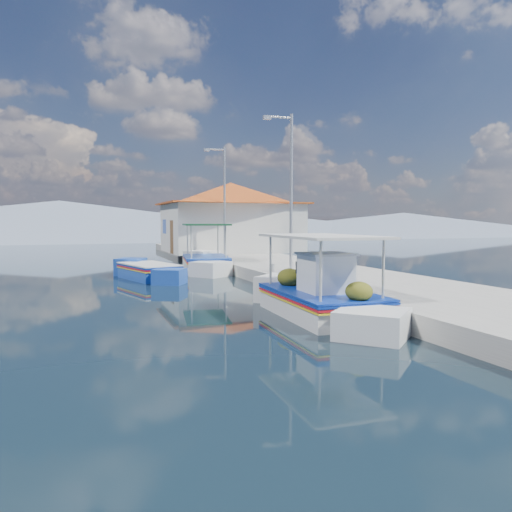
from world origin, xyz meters
name	(u,v)px	position (x,y,z in m)	size (l,w,h in m)	color
ground	(185,298)	(0.00, 0.00, 0.00)	(160.00, 160.00, 0.00)	black
quay	(281,268)	(5.90, 6.00, 0.25)	(5.00, 44.00, 0.50)	#A6A49C
bollards	(244,262)	(3.80, 5.25, 0.65)	(0.20, 17.20, 0.30)	#A5A8AD
main_caique	(319,299)	(2.62, -4.22, 0.45)	(2.20, 7.02, 2.31)	silver
caique_green_canopy	(205,263)	(2.74, 8.11, 0.38)	(2.74, 6.77, 2.56)	silver
caique_blue_hull	(149,273)	(-0.33, 5.56, 0.27)	(2.61, 5.36, 0.99)	#1C48AB
harbor_building	(231,216)	(6.20, 15.00, 2.78)	(10.49, 10.49, 4.40)	silver
lamp_post_near	(289,184)	(4.51, 2.00, 3.85)	(1.21, 0.14, 6.00)	#A5A8AD
lamp_post_far	(223,196)	(4.51, 11.00, 3.85)	(1.21, 0.14, 6.00)	#A5A8AD
mountain_ridge	(147,224)	(6.54, 56.00, 2.04)	(171.40, 96.00, 5.50)	slate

